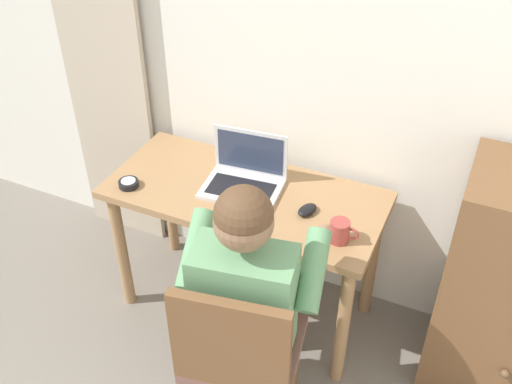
% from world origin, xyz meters
% --- Properties ---
extents(wall_back, '(4.80, 0.05, 2.50)m').
position_xyz_m(wall_back, '(0.00, 2.20, 1.25)').
color(wall_back, silver).
rests_on(wall_back, ground_plane).
extents(curtain_panel, '(0.48, 0.03, 2.20)m').
position_xyz_m(curtain_panel, '(-1.26, 2.13, 1.10)').
color(curtain_panel, '#BCAD99').
rests_on(curtain_panel, ground_plane).
extents(desk, '(1.23, 0.56, 0.73)m').
position_xyz_m(desk, '(-0.35, 1.85, 0.61)').
color(desk, '#9E754C').
rests_on(desk, ground_plane).
extents(chair, '(0.48, 0.47, 0.90)m').
position_xyz_m(chair, '(-0.07, 1.21, 0.51)').
color(chair, brown).
rests_on(chair, ground_plane).
extents(person_seated, '(0.60, 0.63, 1.21)m').
position_xyz_m(person_seated, '(-0.10, 1.39, 0.69)').
color(person_seated, '#4C4C4C').
rests_on(person_seated, ground_plane).
extents(laptop, '(0.36, 0.28, 0.24)m').
position_xyz_m(laptop, '(-0.37, 1.90, 0.78)').
color(laptop, silver).
rests_on(laptop, desk).
extents(computer_mouse, '(0.09, 0.11, 0.03)m').
position_xyz_m(computer_mouse, '(-0.05, 1.83, 0.74)').
color(computer_mouse, black).
rests_on(computer_mouse, desk).
extents(desk_clock, '(0.09, 0.09, 0.03)m').
position_xyz_m(desk_clock, '(-0.84, 1.67, 0.74)').
color(desk_clock, black).
rests_on(desk_clock, desk).
extents(coffee_mug, '(0.12, 0.08, 0.09)m').
position_xyz_m(coffee_mug, '(0.13, 1.72, 0.77)').
color(coffee_mug, '#9E3D38').
rests_on(coffee_mug, desk).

